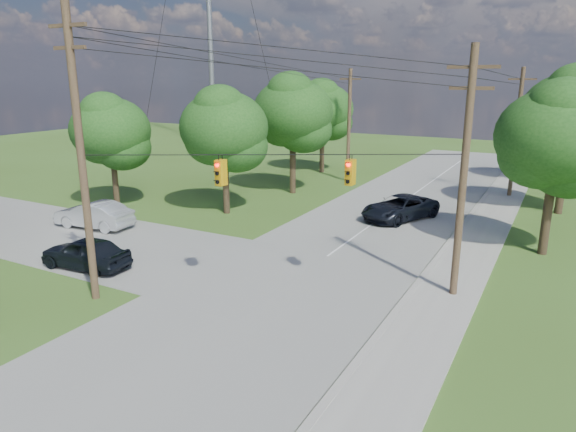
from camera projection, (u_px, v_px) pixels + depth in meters
The scene contains 19 objects.
ground at pixel (172, 325), 19.68m from camera, with size 140.00×140.00×0.00m, color #3A591D.
main_road at pixel (281, 289), 22.99m from camera, with size 10.00×100.00×0.03m, color gray.
sidewalk_east at pixel (432, 321), 19.89m from camera, with size 2.60×100.00×0.12m, color #A4A299.
pole_sw at pixel (81, 154), 20.52m from camera, with size 2.00×0.32×12.00m.
pole_ne at pixel (464, 172), 20.94m from camera, with size 2.00×0.32×10.50m.
pole_north_e at pixel (516, 132), 39.69m from camera, with size 2.00×0.32×10.00m.
pole_north_w at pixel (349, 125), 46.10m from camera, with size 2.00×0.32×10.00m.
power_lines at pixel (334, 79), 26.40m from camera, with size 13.93×29.62×4.93m.
traffic_signals at pixel (286, 172), 20.83m from camera, with size 4.91×3.27×1.05m.
tree_w_near at pixel (224, 128), 34.55m from camera, with size 6.00×6.00×8.40m.
tree_w_mid at pixel (293, 112), 40.70m from camera, with size 6.40×6.40×9.22m.
tree_w_far at pixel (323, 109), 50.20m from camera, with size 6.00×6.00×8.73m.
tree_e_near at pixel (558, 138), 26.09m from camera, with size 6.20×6.20×8.81m.
tree_e_mid at pixel (572, 113), 34.17m from camera, with size 6.60×6.60×9.64m.
tree_e_far at pixel (558, 116), 45.07m from camera, with size 5.80×5.80×8.32m.
tree_cross_n at pixel (111, 131), 36.21m from camera, with size 5.60×5.60×7.91m.
car_cross_dark at pixel (86, 253), 25.35m from camera, with size 1.89×4.70×1.60m, color black.
car_cross_silver at pixel (94, 215), 32.21m from camera, with size 1.78×5.12×1.69m, color silver.
car_main_north at pixel (400, 208), 34.19m from camera, with size 2.65×5.75×1.60m, color black.
Camera 1 is at (12.46, -13.61, 9.18)m, focal length 32.00 mm.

